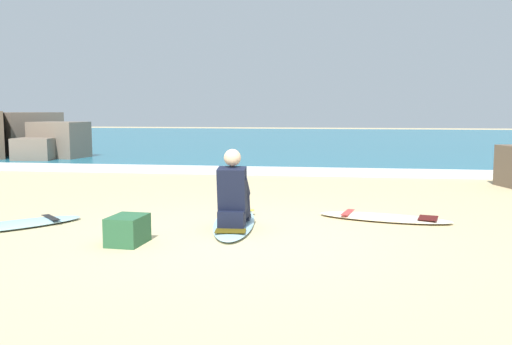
{
  "coord_description": "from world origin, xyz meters",
  "views": [
    {
      "loc": [
        1.09,
        -6.13,
        1.5
      ],
      "look_at": [
        -0.11,
        1.94,
        0.55
      ],
      "focal_mm": 37.98,
      "sensor_mm": 36.0,
      "label": 1
    }
  ],
  "objects_px": {
    "surfboard_spare_far": "(384,217)",
    "beach_bag": "(128,230)",
    "surfboard_spare_near": "(11,225)",
    "surfboard_main": "(234,222)",
    "surfer_seated": "(233,196)"
  },
  "relations": [
    {
      "from": "surfboard_main",
      "to": "surfboard_spare_far",
      "type": "xyz_separation_m",
      "value": [
        1.97,
        0.57,
        0.0
      ]
    },
    {
      "from": "surfer_seated",
      "to": "surfboard_spare_near",
      "type": "relative_size",
      "value": 0.57
    },
    {
      "from": "surfboard_main",
      "to": "surfboard_spare_near",
      "type": "relative_size",
      "value": 1.37
    },
    {
      "from": "surfboard_spare_near",
      "to": "beach_bag",
      "type": "distance_m",
      "value": 1.89
    },
    {
      "from": "surfboard_spare_near",
      "to": "beach_bag",
      "type": "relative_size",
      "value": 3.48
    },
    {
      "from": "beach_bag",
      "to": "surfer_seated",
      "type": "bearing_deg",
      "value": 39.52
    },
    {
      "from": "surfboard_spare_near",
      "to": "surfboard_spare_far",
      "type": "height_order",
      "value": "same"
    },
    {
      "from": "surfboard_spare_far",
      "to": "beach_bag",
      "type": "height_order",
      "value": "beach_bag"
    },
    {
      "from": "surfer_seated",
      "to": "surfboard_spare_near",
      "type": "distance_m",
      "value": 2.88
    },
    {
      "from": "surfboard_main",
      "to": "surfboard_spare_far",
      "type": "distance_m",
      "value": 2.06
    },
    {
      "from": "surfboard_main",
      "to": "surfer_seated",
      "type": "bearing_deg",
      "value": -81.42
    },
    {
      "from": "surfboard_main",
      "to": "beach_bag",
      "type": "distance_m",
      "value": 1.57
    },
    {
      "from": "surfer_seated",
      "to": "surfboard_spare_near",
      "type": "bearing_deg",
      "value": -174.4
    },
    {
      "from": "surfer_seated",
      "to": "surfboard_spare_near",
      "type": "xyz_separation_m",
      "value": [
        -2.84,
        -0.28,
        -0.4
      ]
    },
    {
      "from": "surfboard_main",
      "to": "surfboard_spare_near",
      "type": "bearing_deg",
      "value": -167.25
    }
  ]
}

